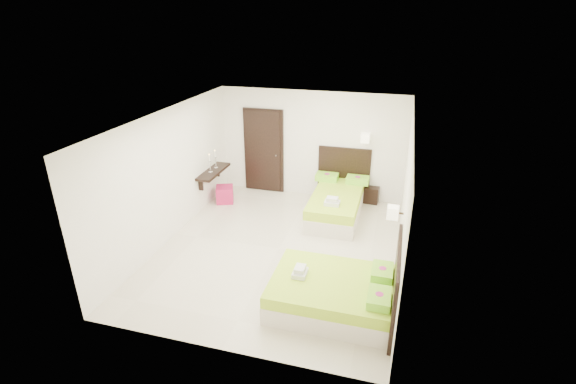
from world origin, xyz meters
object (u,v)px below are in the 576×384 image
(bed_double, at_px, (338,292))
(nightstand, at_px, (370,193))
(ottoman, at_px, (225,194))
(bed_single, at_px, (337,202))

(bed_double, bearing_deg, nightstand, 88.54)
(bed_double, xyz_separation_m, nightstand, (0.11, 4.16, -0.08))
(bed_double, height_order, ottoman, bed_double)
(nightstand, xyz_separation_m, ottoman, (-3.38, -0.99, -0.00))
(bed_single, distance_m, nightstand, 1.14)
(bed_single, distance_m, ottoman, 2.73)
(bed_single, relative_size, ottoman, 5.28)
(bed_single, height_order, ottoman, bed_single)
(nightstand, bearing_deg, bed_double, -86.69)
(bed_double, bearing_deg, bed_single, 99.63)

